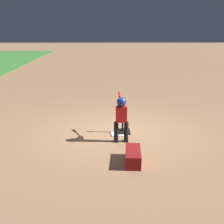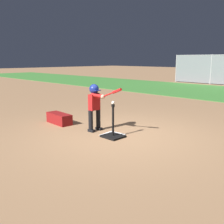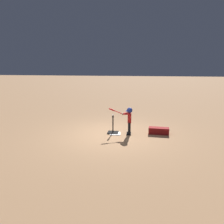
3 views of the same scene
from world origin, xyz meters
TOP-DOWN VIEW (x-y plane):
  - ground_plane at (0.00, 0.00)m, footprint 90.00×90.00m
  - home_plate at (-0.12, -0.10)m, footprint 0.49×0.49m
  - batting_tee at (-0.01, -0.19)m, footprint 0.45×0.41m
  - batter_child at (-0.68, -0.13)m, footprint 0.98×0.36m
  - baseball at (-0.01, -0.19)m, footprint 0.07×0.07m
  - bleachers_center at (-5.17, 15.15)m, footprint 3.77×2.28m
  - equipment_bag at (-1.94, -0.33)m, footprint 0.86×0.37m

SIDE VIEW (x-z plane):
  - ground_plane at x=0.00m, z-range 0.00..0.00m
  - home_plate at x=-0.12m, z-range 0.00..0.02m
  - batting_tee at x=-0.01m, z-range -0.27..0.47m
  - equipment_bag at x=-1.94m, z-range 0.00..0.28m
  - bleachers_center at x=-5.17m, z-range -0.01..1.30m
  - batter_child at x=-0.68m, z-range 0.15..1.29m
  - baseball at x=-0.01m, z-range 0.75..0.82m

